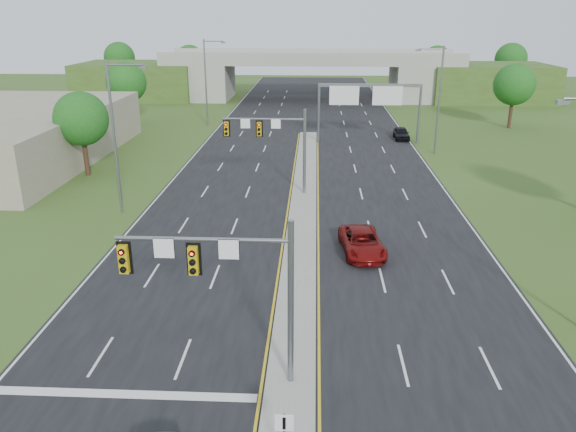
% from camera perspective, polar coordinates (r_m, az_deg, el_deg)
% --- Properties ---
extents(ground, '(240.00, 240.00, 0.00)m').
position_cam_1_polar(ground, '(23.50, 0.26, -16.67)').
color(ground, '#3A4E1C').
rests_on(ground, ground).
extents(road, '(24.00, 160.00, 0.02)m').
position_cam_1_polar(road, '(55.65, 1.87, 5.31)').
color(road, black).
rests_on(road, ground).
extents(median, '(2.00, 54.00, 0.16)m').
position_cam_1_polar(median, '(44.11, 1.59, 1.50)').
color(median, gray).
rests_on(median, road).
extents(lane_markings, '(23.72, 160.00, 0.01)m').
position_cam_1_polar(lane_markings, '(49.80, 1.04, 3.57)').
color(lane_markings, gold).
rests_on(lane_markings, road).
extents(signal_mast_near, '(6.62, 0.60, 7.00)m').
position_cam_1_polar(signal_mast_near, '(21.17, -5.90, -6.19)').
color(signal_mast_near, slate).
rests_on(signal_mast_near, ground).
extents(signal_mast_far, '(6.62, 0.60, 7.00)m').
position_cam_1_polar(signal_mast_far, '(44.86, -1.22, 7.94)').
color(signal_mast_far, slate).
rests_on(signal_mast_far, ground).
extents(keep_right_sign, '(0.60, 0.13, 2.20)m').
position_cam_1_polar(keep_right_sign, '(19.02, -0.38, -21.11)').
color(keep_right_sign, slate).
rests_on(keep_right_sign, ground).
extents(sign_gantry, '(11.58, 0.44, 6.67)m').
position_cam_1_polar(sign_gantry, '(64.65, 8.14, 11.89)').
color(sign_gantry, slate).
rests_on(sign_gantry, ground).
extents(overpass, '(80.00, 14.00, 8.10)m').
position_cam_1_polar(overpass, '(99.42, 2.37, 13.82)').
color(overpass, gray).
rests_on(overpass, ground).
extents(lightpole_l_mid, '(2.85, 0.25, 11.00)m').
position_cam_1_polar(lightpole_l_mid, '(42.09, -17.04, 8.20)').
color(lightpole_l_mid, slate).
rests_on(lightpole_l_mid, ground).
extents(lightpole_l_far, '(2.85, 0.25, 11.00)m').
position_cam_1_polar(lightpole_l_far, '(75.61, -8.22, 13.68)').
color(lightpole_l_far, slate).
rests_on(lightpole_l_far, ground).
extents(lightpole_r_far, '(2.85, 0.25, 11.00)m').
position_cam_1_polar(lightpole_r_far, '(60.69, 14.95, 11.75)').
color(lightpole_r_far, slate).
rests_on(lightpole_r_far, ground).
extents(tree_l_near, '(4.80, 4.80, 7.60)m').
position_cam_1_polar(tree_l_near, '(53.84, -20.28, 9.24)').
color(tree_l_near, '#382316').
rests_on(tree_l_near, ground).
extents(tree_l_mid, '(5.20, 5.20, 8.12)m').
position_cam_1_polar(tree_l_mid, '(78.38, -16.11, 12.90)').
color(tree_l_mid, '#382316').
rests_on(tree_l_mid, ground).
extents(tree_r_mid, '(5.20, 5.20, 8.12)m').
position_cam_1_polar(tree_r_mid, '(78.50, 22.01, 12.26)').
color(tree_r_mid, '#382316').
rests_on(tree_r_mid, ground).
extents(tree_back_a, '(6.00, 6.00, 8.85)m').
position_cam_1_polar(tree_back_a, '(119.63, -16.75, 15.15)').
color(tree_back_a, '#382316').
rests_on(tree_back_a, ground).
extents(tree_back_b, '(5.60, 5.60, 8.32)m').
position_cam_1_polar(tree_back_b, '(115.87, -9.95, 15.38)').
color(tree_back_b, '#382316').
rests_on(tree_back_b, ground).
extents(tree_back_c, '(5.60, 5.60, 8.32)m').
position_cam_1_polar(tree_back_c, '(115.53, 14.88, 15.02)').
color(tree_back_c, '#382316').
rests_on(tree_back_c, ground).
extents(tree_back_d, '(6.00, 6.00, 8.85)m').
position_cam_1_polar(tree_back_d, '(119.11, 21.71, 14.60)').
color(tree_back_d, '#382316').
rests_on(tree_back_d, ground).
extents(commercial_building, '(18.00, 30.00, 5.00)m').
position_cam_1_polar(commercial_building, '(63.11, -26.73, 7.27)').
color(commercial_building, gray).
rests_on(commercial_building, ground).
extents(car_far_a, '(2.90, 5.38, 1.43)m').
position_cam_1_polar(car_far_a, '(34.86, 7.54, -2.66)').
color(car_far_a, maroon).
rests_on(car_far_a, road).
extents(car_far_c, '(1.65, 4.09, 1.39)m').
position_cam_1_polar(car_far_c, '(68.17, 11.44, 8.24)').
color(car_far_c, black).
rests_on(car_far_c, road).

